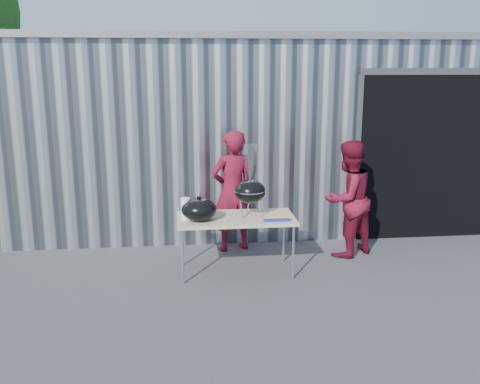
{
  "coord_description": "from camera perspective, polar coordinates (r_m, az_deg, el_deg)",
  "views": [
    {
      "loc": [
        -0.56,
        -5.99,
        2.66
      ],
      "look_at": [
        0.18,
        0.66,
        1.05
      ],
      "focal_mm": 40.0,
      "sensor_mm": 36.0,
      "label": 1
    }
  ],
  "objects": [
    {
      "name": "foil_box",
      "position": [
        6.66,
        3.96,
        -2.89
      ],
      "size": [
        0.32,
        0.06,
        0.06
      ],
      "color": "#1B1CB4",
      "rests_on": "folding_table"
    },
    {
      "name": "paper_towels",
      "position": [
        6.72,
        -5.82,
        -1.81
      ],
      "size": [
        0.12,
        0.12,
        0.28
      ],
      "primitive_type": "cylinder",
      "color": "white",
      "rests_on": "folding_table"
    },
    {
      "name": "folding_table",
      "position": [
        6.85,
        -0.45,
        -3.0
      ],
      "size": [
        1.5,
        0.75,
        0.75
      ],
      "color": "tan",
      "rests_on": "ground"
    },
    {
      "name": "person_bystander",
      "position": [
        7.61,
        11.41,
        -0.72
      ],
      "size": [
        1.0,
        0.94,
        1.64
      ],
      "primitive_type": "imported",
      "rotation": [
        0.0,
        0.0,
        3.67
      ],
      "color": "maroon",
      "rests_on": "ground"
    },
    {
      "name": "grill_lid",
      "position": [
        6.68,
        -4.4,
        -1.86
      ],
      "size": [
        0.44,
        0.44,
        0.32
      ],
      "color": "black",
      "rests_on": "folding_table"
    },
    {
      "name": "kettle_grill",
      "position": [
        6.77,
        1.08,
        0.86
      ],
      "size": [
        0.4,
        0.4,
        0.93
      ],
      "color": "black",
      "rests_on": "folding_table"
    },
    {
      "name": "person_cook",
      "position": [
        7.66,
        -0.82,
        0.09
      ],
      "size": [
        0.74,
        0.59,
        1.76
      ],
      "primitive_type": "imported",
      "rotation": [
        0.0,
        0.0,
        3.44
      ],
      "color": "maroon",
      "rests_on": "ground"
    },
    {
      "name": "ground",
      "position": [
        6.58,
        -0.93,
        -10.34
      ],
      "size": [
        80.0,
        80.0,
        0.0
      ],
      "primitive_type": "plane",
      "color": "#38383A"
    },
    {
      "name": "white_tub",
      "position": [
        6.97,
        -5.1,
        -2.0
      ],
      "size": [
        0.2,
        0.15,
        0.1
      ],
      "primitive_type": "cube",
      "color": "white",
      "rests_on": "folding_table"
    },
    {
      "name": "building",
      "position": [
        10.73,
        1.62,
        7.54
      ],
      "size": [
        8.2,
        6.2,
        3.1
      ],
      "color": "#B7BCC4",
      "rests_on": "ground"
    }
  ]
}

